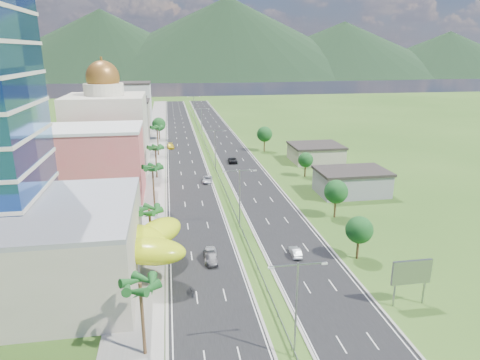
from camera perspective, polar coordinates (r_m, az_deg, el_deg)
ground at (r=69.63m, az=1.32°, el=-9.53°), size 500.00×500.00×0.00m
road_left at (r=154.46m, az=-7.71°, el=5.12°), size 11.00×260.00×0.04m
road_right at (r=155.60m, az=-2.16°, el=5.34°), size 11.00×260.00×0.04m
sidewalk_left at (r=154.47m, az=-11.24°, el=4.96°), size 7.00×260.00×0.12m
median_guardrail at (r=137.17m, az=-4.31°, el=4.00°), size 0.10×216.06×0.76m
streetlight_median_a at (r=45.15m, az=7.53°, el=-15.67°), size 6.04×0.25×11.00m
streetlight_median_b at (r=76.18m, az=-0.05°, el=-1.67°), size 6.04×0.25×11.00m
streetlight_median_c at (r=114.48m, az=-3.34°, el=4.60°), size 6.04×0.25×11.00m
streetlight_median_d at (r=158.57m, az=-5.14°, el=7.97°), size 6.04×0.25×11.00m
streetlight_median_e at (r=203.07m, az=-6.16°, el=9.87°), size 6.04×0.25×11.00m
mall_podium at (r=64.08m, az=-27.23°, el=-8.52°), size 30.00×24.00×11.00m
lime_canopy at (r=63.38m, az=-16.17°, el=-8.02°), size 18.00×15.00×7.40m
pink_shophouse at (r=97.51m, az=-18.74°, el=2.02°), size 20.00×15.00×15.00m
domed_building at (r=119.01m, az=-17.27°, el=6.60°), size 20.00×20.00×28.70m
midrise_grey at (r=143.92m, az=-15.52°, el=7.04°), size 16.00×15.00×16.00m
midrise_beige at (r=165.79m, az=-14.76°, el=7.79°), size 16.00×15.00×13.00m
midrise_white at (r=188.17m, az=-14.24°, el=9.61°), size 16.00×15.00×18.00m
billboard at (r=58.35m, az=21.89°, el=-11.48°), size 5.20×0.35×6.20m
shed_near at (r=99.18m, az=14.65°, el=-0.39°), size 15.00×10.00×5.00m
shed_far at (r=126.86m, az=10.06°, el=3.47°), size 14.00×12.00×4.40m
palm_tree_a at (r=45.59m, az=-13.16°, el=-13.77°), size 3.60×3.60×9.10m
palm_tree_b at (r=67.71m, az=-12.00°, el=-4.18°), size 3.60×3.60×8.10m
palm_tree_c at (r=86.31m, az=-11.59°, el=1.42°), size 3.60×3.60×9.60m
palm_tree_d at (r=108.87m, az=-11.21°, el=4.09°), size 3.60×3.60×8.60m
palm_tree_e at (r=133.26m, az=-10.99°, el=6.74°), size 3.60×3.60×9.40m
leafy_tree_lfar at (r=158.36m, az=-10.77°, el=7.31°), size 4.90×4.90×8.05m
leafy_tree_ra at (r=67.99m, az=15.62°, el=-6.44°), size 4.20×4.20×6.90m
leafy_tree_rb at (r=83.55m, az=12.69°, el=-1.54°), size 4.55×4.55×7.47m
leafy_tree_rc at (r=110.02m, az=8.74°, el=2.66°), size 3.85×3.85×6.33m
leafy_tree_rd at (r=136.98m, az=3.29°, el=6.12°), size 4.90×4.90×8.05m
mountain_ridge at (r=517.23m, az=-1.52°, el=13.36°), size 860.00×140.00×90.00m
car_white_near_left at (r=66.89m, az=-3.95°, el=-9.93°), size 2.29×4.85×1.60m
car_dark_left at (r=66.19m, az=-3.98°, el=-10.28°), size 1.95×4.69×1.51m
car_silver_mid_left at (r=105.17m, az=-4.37°, el=0.08°), size 2.91×5.21×1.38m
car_yellow_far_left at (r=143.90m, az=-9.24°, el=4.50°), size 2.52×5.30×1.49m
car_silver_right at (r=68.59m, az=7.39°, el=-9.46°), size 1.56×4.00×1.30m
car_dark_far_right at (r=123.57m, az=-1.01°, el=2.69°), size 2.69×5.41×1.47m
motorcycle at (r=58.46m, az=-6.44°, el=-14.42°), size 0.86×2.07×1.28m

